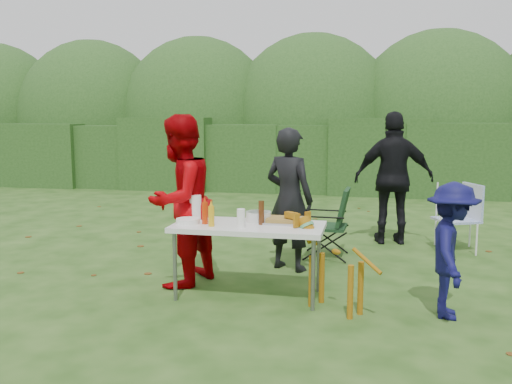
% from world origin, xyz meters
% --- Properties ---
extents(ground, '(80.00, 80.00, 0.00)m').
position_xyz_m(ground, '(0.00, 0.00, 0.00)').
color(ground, '#1E4211').
extents(hedge_row, '(22.00, 1.40, 1.70)m').
position_xyz_m(hedge_row, '(0.00, 8.00, 0.85)').
color(hedge_row, '#23471C').
rests_on(hedge_row, ground).
extents(shrub_backdrop, '(20.00, 2.60, 3.20)m').
position_xyz_m(shrub_backdrop, '(0.00, 9.60, 1.60)').
color(shrub_backdrop, '#3D6628').
rests_on(shrub_backdrop, ground).
extents(folding_table, '(1.50, 0.70, 0.74)m').
position_xyz_m(folding_table, '(0.37, 0.20, 0.69)').
color(folding_table, silver).
rests_on(folding_table, ground).
extents(person_cook, '(0.72, 0.61, 1.68)m').
position_xyz_m(person_cook, '(0.62, 1.25, 0.84)').
color(person_cook, black).
rests_on(person_cook, ground).
extents(person_red_jacket, '(0.92, 1.05, 1.83)m').
position_xyz_m(person_red_jacket, '(-0.44, 0.44, 0.92)').
color(person_red_jacket, '#A40004').
rests_on(person_red_jacket, ground).
extents(person_black_puffy, '(1.15, 0.60, 1.88)m').
position_xyz_m(person_black_puffy, '(1.88, 2.89, 0.94)').
color(person_black_puffy, black).
rests_on(person_black_puffy, ground).
extents(child, '(0.52, 0.83, 1.23)m').
position_xyz_m(child, '(2.28, 0.02, 0.62)').
color(child, '#0E0D42').
rests_on(child, ground).
extents(dog, '(0.95, 0.80, 0.86)m').
position_xyz_m(dog, '(1.26, -0.03, 0.43)').
color(dog, '#8E5A0D').
rests_on(dog, ground).
extents(camping_chair, '(0.60, 0.60, 0.91)m').
position_xyz_m(camping_chair, '(1.01, 1.90, 0.46)').
color(camping_chair, '#18371C').
rests_on(camping_chair, ground).
extents(lawn_chair, '(0.71, 0.71, 0.92)m').
position_xyz_m(lawn_chair, '(2.70, 2.63, 0.46)').
color(lawn_chair, '#3759AF').
rests_on(lawn_chair, ground).
extents(food_tray, '(0.45, 0.30, 0.02)m').
position_xyz_m(food_tray, '(0.74, 0.34, 0.75)').
color(food_tray, '#B7B7BA').
rests_on(food_tray, folding_table).
extents(focaccia_bread, '(0.40, 0.26, 0.04)m').
position_xyz_m(focaccia_bread, '(0.74, 0.34, 0.78)').
color(focaccia_bread, olive).
rests_on(focaccia_bread, food_tray).
extents(mustard_bottle, '(0.06, 0.06, 0.20)m').
position_xyz_m(mustard_bottle, '(0.03, 0.04, 0.84)').
color(mustard_bottle, gold).
rests_on(mustard_bottle, folding_table).
extents(ketchup_bottle, '(0.06, 0.06, 0.22)m').
position_xyz_m(ketchup_bottle, '(-0.06, 0.13, 0.85)').
color(ketchup_bottle, '#BA2D08').
rests_on(ketchup_bottle, folding_table).
extents(beer_bottle, '(0.06, 0.06, 0.24)m').
position_xyz_m(beer_bottle, '(0.50, 0.22, 0.86)').
color(beer_bottle, '#47230F').
rests_on(beer_bottle, folding_table).
extents(paper_towel_roll, '(0.12, 0.12, 0.26)m').
position_xyz_m(paper_towel_roll, '(-0.22, 0.32, 0.87)').
color(paper_towel_roll, white).
rests_on(paper_towel_roll, folding_table).
extents(cup_stack, '(0.08, 0.08, 0.18)m').
position_xyz_m(cup_stack, '(0.33, 0.05, 0.83)').
color(cup_stack, white).
rests_on(cup_stack, folding_table).
extents(pasta_bowl, '(0.26, 0.26, 0.10)m').
position_xyz_m(pasta_bowl, '(0.43, 0.38, 0.79)').
color(pasta_bowl, silver).
rests_on(pasta_bowl, folding_table).
extents(plate_stack, '(0.24, 0.24, 0.05)m').
position_xyz_m(plate_stack, '(-0.24, 0.12, 0.77)').
color(plate_stack, white).
rests_on(plate_stack, folding_table).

